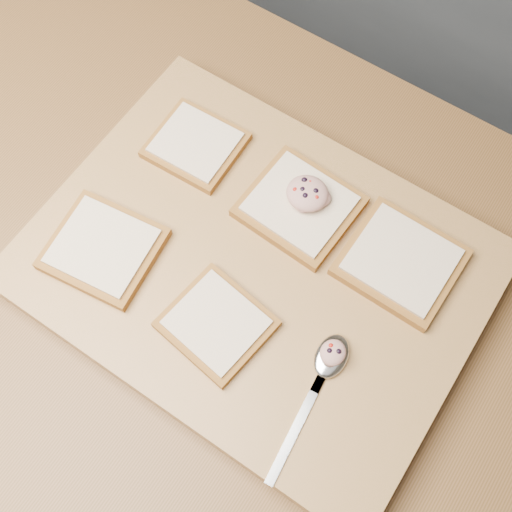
{
  "coord_description": "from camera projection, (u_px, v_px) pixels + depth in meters",
  "views": [
    {
      "loc": [
        0.15,
        -0.23,
        1.66
      ],
      "look_at": [
        -0.02,
        0.02,
        0.96
      ],
      "focal_mm": 45.0,
      "sensor_mm": 36.0,
      "label": 1
    }
  ],
  "objects": [
    {
      "name": "ground",
      "position": [
        256.0,
        417.0,
        1.63
      ],
      "size": [
        4.0,
        4.0,
        0.0
      ],
      "primitive_type": "plane",
      "color": "#515459",
      "rests_on": "ground"
    },
    {
      "name": "island_counter",
      "position": [
        257.0,
        377.0,
        1.21
      ],
      "size": [
        2.0,
        0.8,
        0.9
      ],
      "color": "slate",
      "rests_on": "ground"
    },
    {
      "name": "cutting_board",
      "position": [
        256.0,
        269.0,
        0.79
      ],
      "size": [
        0.53,
        0.4,
        0.04
      ],
      "primitive_type": "cube",
      "color": "#AA7448",
      "rests_on": "island_counter"
    },
    {
      "name": "bread_far_left",
      "position": [
        196.0,
        145.0,
        0.83
      ],
      "size": [
        0.11,
        0.11,
        0.02
      ],
      "color": "olive",
      "rests_on": "cutting_board"
    },
    {
      "name": "bread_far_center",
      "position": [
        300.0,
        206.0,
        0.8
      ],
      "size": [
        0.14,
        0.13,
        0.02
      ],
      "color": "olive",
      "rests_on": "cutting_board"
    },
    {
      "name": "bread_far_right",
      "position": [
        401.0,
        262.0,
        0.77
      ],
      "size": [
        0.13,
        0.12,
        0.02
      ],
      "color": "olive",
      "rests_on": "cutting_board"
    },
    {
      "name": "bread_near_left",
      "position": [
        103.0,
        248.0,
        0.77
      ],
      "size": [
        0.14,
        0.13,
        0.02
      ],
      "color": "olive",
      "rests_on": "cutting_board"
    },
    {
      "name": "bread_near_center",
      "position": [
        217.0,
        324.0,
        0.74
      ],
      "size": [
        0.12,
        0.12,
        0.02
      ],
      "color": "olive",
      "rests_on": "cutting_board"
    },
    {
      "name": "tuna_salad_dollop",
      "position": [
        307.0,
        193.0,
        0.78
      ],
      "size": [
        0.05,
        0.05,
        0.02
      ],
      "color": "tan",
      "rests_on": "bread_far_center"
    },
    {
      "name": "spoon",
      "position": [
        326.0,
        366.0,
        0.72
      ],
      "size": [
        0.04,
        0.18,
        0.01
      ],
      "color": "silver",
      "rests_on": "cutting_board"
    },
    {
      "name": "spoon_salad",
      "position": [
        333.0,
        353.0,
        0.71
      ],
      "size": [
        0.03,
        0.03,
        0.02
      ],
      "color": "tan",
      "rests_on": "spoon"
    }
  ]
}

